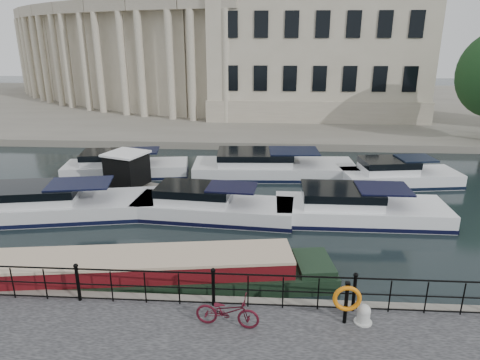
% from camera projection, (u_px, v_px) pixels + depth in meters
% --- Properties ---
extents(ground_plane, '(160.00, 160.00, 0.00)m').
position_uv_depth(ground_plane, '(222.00, 280.00, 14.78)').
color(ground_plane, black).
rests_on(ground_plane, ground).
extents(far_bank, '(120.00, 42.00, 0.55)m').
position_uv_depth(far_bank, '(255.00, 105.00, 51.62)').
color(far_bank, '#6B665B').
rests_on(far_bank, ground_plane).
extents(railing, '(24.14, 0.14, 1.22)m').
position_uv_depth(railing, '(213.00, 286.00, 12.27)').
color(railing, black).
rests_on(railing, near_quay).
extents(civic_building, '(53.55, 31.84, 16.85)m').
position_uv_depth(civic_building, '(245.00, 47.00, 45.47)').
color(civic_building, '#ADA38C').
rests_on(civic_building, far_bank).
extents(bicycle, '(1.80, 0.81, 0.91)m').
position_uv_depth(bicycle, '(227.00, 311.00, 11.45)').
color(bicycle, '#460C18').
rests_on(bicycle, near_quay).
extents(mooring_bollard, '(0.49, 0.49, 0.56)m').
position_uv_depth(mooring_bollard, '(364.00, 314.00, 11.64)').
color(mooring_bollard, beige).
rests_on(mooring_bollard, near_quay).
extents(life_ring_post, '(0.77, 0.20, 1.26)m').
position_uv_depth(life_ring_post, '(347.00, 299.00, 11.40)').
color(life_ring_post, black).
rests_on(life_ring_post, near_quay).
extents(narrowboat, '(14.88, 3.97, 1.54)m').
position_uv_depth(narrowboat, '(115.00, 279.00, 14.20)').
color(narrowboat, black).
rests_on(narrowboat, ground_plane).
extents(harbour_hut, '(3.31, 3.04, 2.17)m').
position_uv_depth(harbour_hut, '(127.00, 173.00, 23.32)').
color(harbour_hut, '#6B665B').
rests_on(harbour_hut, ground_plane).
extents(cabin_cruisers, '(25.58, 10.86, 1.99)m').
position_uv_depth(cabin_cruisers, '(230.00, 189.00, 22.61)').
color(cabin_cruisers, silver).
rests_on(cabin_cruisers, ground_plane).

